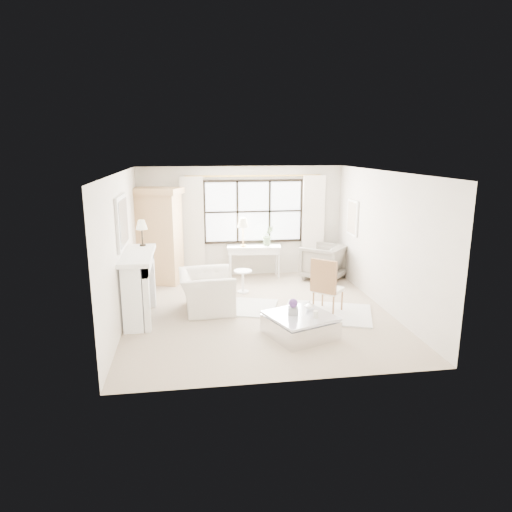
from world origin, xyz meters
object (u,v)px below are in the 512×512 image
object	(u,v)px
armoire	(158,235)
console_table	(254,262)
coffee_table	(300,326)
club_armchair	(206,291)

from	to	relation	value
armoire	console_table	xyz separation A→B (m)	(2.27, 0.09, -0.74)
coffee_table	console_table	bearing A→B (deg)	73.33
armoire	club_armchair	bearing A→B (deg)	-43.94
console_table	coffee_table	world-z (taller)	console_table
console_table	club_armchair	distance (m)	2.51
console_table	club_armchair	xyz separation A→B (m)	(-1.25, -2.17, -0.02)
armoire	club_armchair	world-z (taller)	armoire
console_table	coffee_table	bearing A→B (deg)	-79.16
console_table	club_armchair	bearing A→B (deg)	-113.33
console_table	coffee_table	xyz separation A→B (m)	(0.26, -3.68, -0.22)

